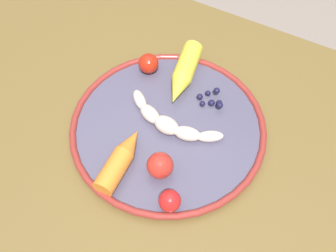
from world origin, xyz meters
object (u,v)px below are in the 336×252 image
blueberry_pile (212,99)px  carrot_orange (121,159)px  tomato_near (160,165)px  tomato_far (149,64)px  plate (168,127)px  tomato_mid (170,201)px  banana (169,122)px  dining_table (144,154)px  carrot_yellow (184,74)px

blueberry_pile → carrot_orange: bearing=-111.6°
tomato_near → tomato_far: (-0.13, 0.18, -0.00)m
plate → tomato_mid: bearing=-60.2°
plate → tomato_mid: tomato_mid is taller
plate → tomato_mid: size_ratio=9.87×
banana → tomato_mid: tomato_mid is taller
dining_table → carrot_orange: carrot_orange is taller
banana → carrot_yellow: bearing=104.6°
banana → carrot_orange: carrot_orange is taller
blueberry_pile → dining_table: bearing=-130.9°
plate → tomato_far: size_ratio=8.88×
banana → tomato_mid: bearing=-61.0°
dining_table → tomato_near: size_ratio=25.51×
plate → blueberry_pile: 0.09m
tomato_mid → dining_table: bearing=136.7°
banana → tomato_mid: 0.15m
blueberry_pile → plate: bearing=-117.8°
tomato_near → tomato_far: 0.22m
dining_table → carrot_yellow: size_ratio=7.59×
blueberry_pile → tomato_mid: (0.03, -0.21, 0.01)m
blueberry_pile → tomato_mid: bearing=-82.2°
dining_table → blueberry_pile: blueberry_pile is taller
carrot_yellow → dining_table: bearing=-98.6°
banana → carrot_yellow: size_ratio=1.32×
plate → carrot_orange: (-0.03, -0.10, 0.02)m
carrot_orange → tomato_near: bearing=16.4°
plate → carrot_yellow: 0.11m
banana → blueberry_pile: bearing=63.6°
carrot_orange → carrot_yellow: 0.21m
banana → tomato_far: size_ratio=4.99×
plate → tomato_far: (-0.09, 0.10, 0.02)m
dining_table → banana: size_ratio=5.74×
tomato_far → carrot_yellow: bearing=8.1°
tomato_near → tomato_mid: tomato_near is taller
tomato_mid → blueberry_pile: bearing=97.8°
dining_table → tomato_near: (0.08, -0.07, 0.13)m
dining_table → tomato_far: (-0.05, 0.11, 0.13)m
blueberry_pile → tomato_far: bearing=175.0°
dining_table → carrot_yellow: carrot_yellow is taller
tomato_mid → tomato_far: bearing=126.9°
banana → tomato_near: bearing=-70.6°
dining_table → carrot_orange: 0.15m
plate → tomato_mid: (0.07, -0.13, 0.02)m
carrot_yellow → tomato_far: same height
dining_table → tomato_mid: 0.20m
plate → tomato_far: bearing=134.6°
carrot_yellow → blueberry_pile: (0.07, -0.02, -0.01)m
tomato_near → dining_table: bearing=138.7°
plate → tomato_near: tomato_near is taller
carrot_orange → tomato_mid: same height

